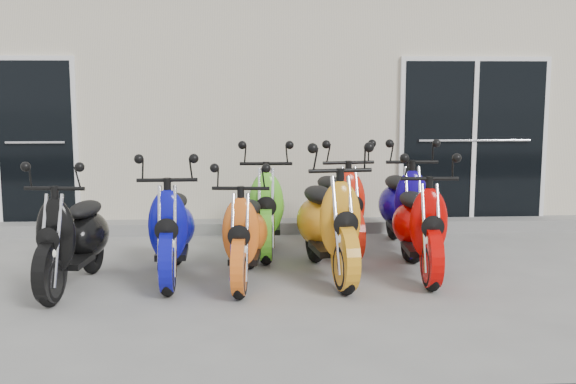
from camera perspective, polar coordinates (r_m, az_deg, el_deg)
The scene contains 14 objects.
ground at distance 7.67m, azimuth 0.26°, elevation -6.22°, with size 80.00×80.00×0.00m, color gray.
building at distance 12.61m, azimuth -1.21°, elevation 6.97°, with size 14.00×6.00×3.20m, color beige.
roof_cap at distance 12.67m, azimuth -1.24°, elevation 14.58°, with size 14.20×6.20×0.16m, color #3F3F42.
front_step at distance 9.62m, azimuth -0.49°, elevation -2.71°, with size 14.00×0.40×0.15m, color gray.
door_left at distance 9.98m, azimuth -19.28°, elevation 4.09°, with size 1.07×0.08×2.22m, color black.
door_right at distance 10.07m, azimuth 14.45°, elevation 4.34°, with size 2.02×0.08×2.22m, color black.
scooter_front_black at distance 7.20m, azimuth -16.69°, elevation -2.37°, with size 0.63×1.73×1.28m, color black, non-canonical shape.
scooter_front_blue at distance 7.31m, azimuth -9.20°, elevation -1.78°, with size 0.65×1.78×1.32m, color #0A0C9C, non-canonical shape.
scooter_front_orange_a at distance 7.11m, azimuth -3.42°, elevation -2.30°, with size 0.61×1.68×1.24m, color orange, non-canonical shape.
scooter_front_orange_b at distance 7.30m, azimuth 3.23°, elevation -1.29°, with size 0.70×1.92×1.42m, color orange, non-canonical shape.
scooter_front_red at distance 7.50m, azimuth 10.39°, elevation -1.60°, with size 0.64×1.77×1.31m, color #C60401, non-canonical shape.
scooter_back_green at distance 8.39m, azimuth -1.70°, elevation -0.24°, with size 0.66×1.82×1.34m, color #5ED22B, non-canonical shape.
scooter_back_red at distance 8.45m, azimuth 4.01°, elevation -0.17°, with size 0.67×1.83×1.35m, color red, non-canonical shape.
scooter_back_blue at distance 8.58m, azimuth 9.12°, elevation -0.11°, with size 0.67×1.84×1.36m, color #11037B, non-canonical shape.
Camera 1 is at (-0.46, -7.40, 1.97)m, focal length 45.00 mm.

